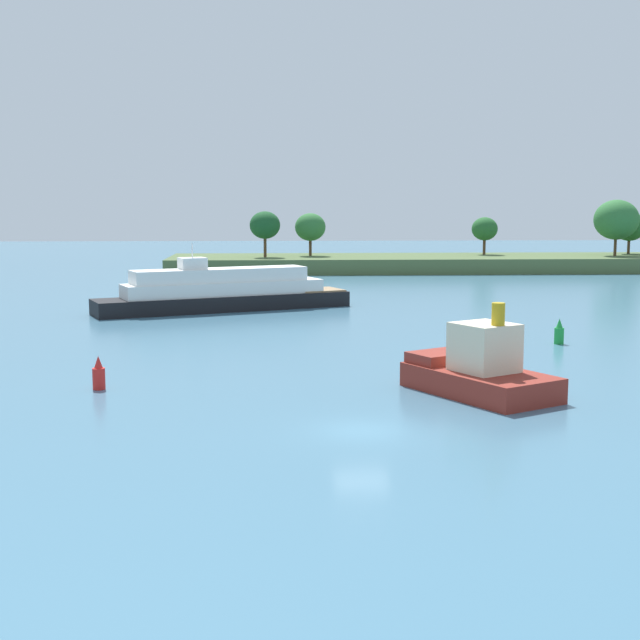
# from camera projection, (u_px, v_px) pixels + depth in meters

# --- Properties ---
(ground_plane) EXTENTS (400.00, 400.00, 0.00)m
(ground_plane) POSITION_uv_depth(u_px,v_px,m) (362.00, 431.00, 40.35)
(ground_plane) COLOR teal
(treeline_island) EXTENTS (86.18, 17.24, 10.77)m
(treeline_island) POSITION_uv_depth(u_px,v_px,m) (463.00, 257.00, 134.94)
(treeline_island) COLOR #4C6038
(treeline_island) RESTS_ON ground
(white_riverboat) EXTENTS (24.82, 13.63, 6.57)m
(white_riverboat) POSITION_uv_depth(u_px,v_px,m) (224.00, 292.00, 85.08)
(white_riverboat) COLOR black
(white_riverboat) RESTS_ON ground
(tugboat) EXTENTS (8.01, 9.55, 5.14)m
(tugboat) POSITION_uv_depth(u_px,v_px,m) (478.00, 370.00, 47.88)
(tugboat) COLOR maroon
(tugboat) RESTS_ON ground
(channel_buoy_red) EXTENTS (0.70, 0.70, 1.90)m
(channel_buoy_red) POSITION_uv_depth(u_px,v_px,m) (99.00, 375.00, 49.15)
(channel_buoy_red) COLOR red
(channel_buoy_red) RESTS_ON ground
(channel_buoy_green) EXTENTS (0.70, 0.70, 1.90)m
(channel_buoy_green) POSITION_uv_depth(u_px,v_px,m) (559.00, 333.00, 64.90)
(channel_buoy_green) COLOR green
(channel_buoy_green) RESTS_ON ground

